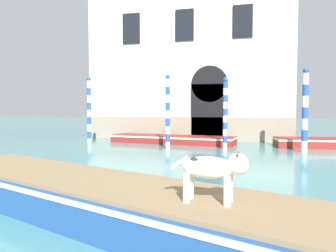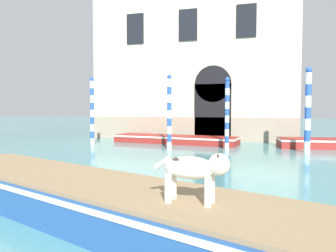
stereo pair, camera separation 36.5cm
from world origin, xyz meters
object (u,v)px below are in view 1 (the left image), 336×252
at_px(dog_on_deck, 214,169).
at_px(boat_moored_near_palazzo, 172,139).
at_px(mooring_pole_3, 305,110).
at_px(mooring_pole_2, 168,112).
at_px(mooring_pole_1, 89,111).
at_px(boat_foreground, 98,197).
at_px(mooring_pole_0, 225,113).

height_order(dog_on_deck, boat_moored_near_palazzo, dog_on_deck).
bearing_deg(boat_moored_near_palazzo, mooring_pole_3, -11.08).
bearing_deg(mooring_pole_2, mooring_pole_1, 173.53).
xyz_separation_m(boat_foreground, mooring_pole_1, (-5.29, 9.54, 1.36)).
xyz_separation_m(boat_foreground, dog_on_deck, (2.09, -0.88, 0.75)).
distance_m(mooring_pole_0, mooring_pole_3, 3.34).
distance_m(boat_moored_near_palazzo, mooring_pole_0, 3.81).
xyz_separation_m(dog_on_deck, boat_moored_near_palazzo, (-3.71, 12.63, -0.88)).
bearing_deg(mooring_pole_0, dog_on_deck, -85.93).
bearing_deg(mooring_pole_3, boat_moored_near_palazzo, 161.95).
height_order(mooring_pole_2, mooring_pole_3, mooring_pole_3).
distance_m(boat_foreground, mooring_pole_0, 9.98).
height_order(boat_foreground, mooring_pole_0, mooring_pole_0).
relative_size(boat_moored_near_palazzo, mooring_pole_3, 1.91).
relative_size(boat_foreground, mooring_pole_2, 2.66).
relative_size(boat_foreground, mooring_pole_0, 2.75).
height_order(mooring_pole_1, mooring_pole_2, mooring_pole_1).
bearing_deg(mooring_pole_2, dog_on_deck, -71.93).
bearing_deg(mooring_pole_2, mooring_pole_3, 6.22).
xyz_separation_m(dog_on_deck, mooring_pole_1, (-7.38, 10.42, 0.61)).
distance_m(dog_on_deck, mooring_pole_3, 10.92).
distance_m(mooring_pole_2, mooring_pole_3, 5.86).
bearing_deg(boat_foreground, dog_on_deck, -2.71).
bearing_deg(mooring_pole_1, mooring_pole_2, -6.47).
xyz_separation_m(boat_moored_near_palazzo, mooring_pole_0, (2.95, -1.95, 1.43)).
relative_size(mooring_pole_1, mooring_pole_3, 0.95).
height_order(mooring_pole_0, mooring_pole_3, mooring_pole_3).
bearing_deg(dog_on_deck, mooring_pole_1, 128.90).
bearing_deg(mooring_pole_2, boat_moored_near_palazzo, 99.78).
bearing_deg(mooring_pole_0, mooring_pole_2, -163.58).
distance_m(boat_foreground, dog_on_deck, 2.39).
height_order(dog_on_deck, mooring_pole_3, mooring_pole_3).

